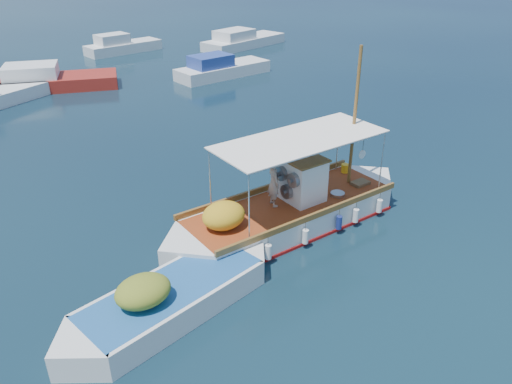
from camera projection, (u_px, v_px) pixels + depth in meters
ground at (283, 218)px, 17.46m from camera, size 160.00×160.00×0.00m
fishing_caique at (289, 213)px, 16.75m from camera, size 9.70×2.79×5.92m
dinghy at (171, 300)px, 13.00m from camera, size 6.74×2.72×1.67m
bg_boat_n at (49, 81)px, 31.90m from camera, size 8.44×5.50×1.80m
bg_boat_ne at (221, 70)px, 34.65m from camera, size 6.95×2.63×1.80m
bg_boat_e at (242, 41)px, 43.80m from camera, size 8.52×4.25×1.80m
bg_boat_far_n at (121, 47)px, 41.74m from camera, size 6.49×2.68×1.80m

